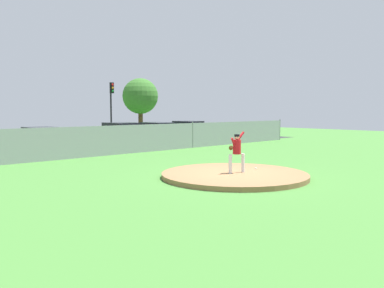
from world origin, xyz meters
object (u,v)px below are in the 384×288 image
parked_car_silver (121,135)px  traffic_light_far (111,101)px  pitcher_youth (237,149)px  parked_car_teal (157,133)px  traffic_cone_orange (107,147)px  baseball (256,168)px  parked_car_white (188,132)px  parked_car_red (42,141)px

parked_car_silver → traffic_light_far: (1.78, 4.05, 2.57)m
pitcher_youth → traffic_light_far: traffic_light_far is taller
parked_car_teal → traffic_cone_orange: parked_car_teal is taller
baseball → traffic_cone_orange: 12.53m
pitcher_youth → parked_car_white: (10.80, 14.45, -0.31)m
parked_car_teal → traffic_light_far: size_ratio=0.91×
pitcher_youth → parked_car_silver: (4.24, 14.79, -0.29)m
traffic_light_far → parked_car_red: bearing=-149.7°
baseball → parked_car_silver: size_ratio=0.02×
pitcher_youth → traffic_cone_orange: size_ratio=2.98×
traffic_cone_orange → parked_car_silver: bearing=41.7°
parked_car_red → pitcher_youth: bearing=-82.3°
parked_car_white → traffic_light_far: (-4.78, 4.39, 2.58)m
baseball → parked_car_teal: size_ratio=0.02×
traffic_light_far → baseball: bearing=-104.0°
pitcher_youth → parked_car_silver: 15.39m
pitcher_youth → parked_car_teal: (7.54, 14.59, -0.31)m
traffic_cone_orange → parked_car_teal: bearing=19.1°
parked_car_red → parked_car_silver: bearing=5.5°
parked_car_white → parked_car_red: parked_car_white is taller
parked_car_white → parked_car_red: bearing=-178.8°
parked_car_silver → parked_car_red: parked_car_silver is taller
pitcher_youth → parked_car_red: 14.33m
baseball → parked_car_silver: 15.00m
parked_car_white → parked_car_red: size_ratio=0.98×
parked_car_white → parked_car_silver: same height
baseball → parked_car_white: bearing=56.7°
traffic_light_far → parked_car_white: bearing=-42.6°
pitcher_youth → parked_car_teal: bearing=62.7°
parked_car_white → traffic_cone_orange: (-9.02, -1.85, -0.56)m
parked_car_teal → traffic_cone_orange: size_ratio=8.29×
baseball → traffic_light_far: 19.59m
parked_car_silver → parked_car_red: 6.19m
pitcher_youth → parked_car_silver: size_ratio=0.37×
baseball → parked_car_white: 17.20m
parked_car_silver → parked_car_red: size_ratio=1.06×
baseball → parked_car_red: (-3.28, 14.11, 0.55)m
parked_car_white → parked_car_silver: 6.56m
parked_car_red → traffic_light_far: bearing=30.3°
traffic_cone_orange → parked_car_white: bearing=11.6°
parked_car_teal → traffic_light_far: 5.20m
parked_car_white → parked_car_teal: size_ratio=0.90×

